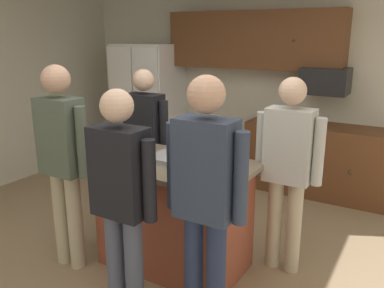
% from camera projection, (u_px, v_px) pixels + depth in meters
% --- Properties ---
extents(floor, '(7.04, 7.04, 0.00)m').
position_uv_depth(floor, '(173.00, 272.00, 3.50)').
color(floor, '#937A5B').
rests_on(floor, ground).
extents(back_wall, '(6.40, 0.10, 2.60)m').
position_uv_depth(back_wall, '(284.00, 87.00, 5.48)').
color(back_wall, beige).
rests_on(back_wall, ground).
extents(cabinet_run_upper, '(2.40, 0.38, 0.75)m').
position_uv_depth(cabinet_run_upper, '(253.00, 40.00, 5.35)').
color(cabinet_run_upper, brown).
extents(cabinet_run_lower, '(1.80, 0.63, 0.90)m').
position_uv_depth(cabinet_run_lower, '(318.00, 160.00, 5.15)').
color(cabinet_run_lower, brown).
rests_on(cabinet_run_lower, ground).
extents(refrigerator, '(0.92, 0.76, 1.86)m').
position_uv_depth(refrigerator, '(148.00, 106.00, 6.21)').
color(refrigerator, white).
rests_on(refrigerator, ground).
extents(microwave_over_range, '(0.56, 0.40, 0.32)m').
position_uv_depth(microwave_over_range, '(325.00, 81.00, 4.90)').
color(microwave_over_range, black).
extents(kitchen_island, '(1.35, 0.83, 0.96)m').
position_uv_depth(kitchen_island, '(175.00, 214.00, 3.51)').
color(kitchen_island, brown).
rests_on(kitchen_island, ground).
extents(person_guest_right, '(0.57, 0.22, 1.67)m').
position_uv_depth(person_guest_right, '(145.00, 138.00, 4.19)').
color(person_guest_right, '#383842').
rests_on(person_guest_right, ground).
extents(person_host_foreground, '(0.57, 0.23, 1.77)m').
position_uv_depth(person_host_foreground, '(62.00, 154.00, 3.37)').
color(person_host_foreground, tan).
rests_on(person_host_foreground, ground).
extents(person_guest_left, '(0.57, 0.22, 1.67)m').
position_uv_depth(person_guest_left, '(121.00, 193.00, 2.72)').
color(person_guest_left, '#4C5166').
rests_on(person_guest_left, ground).
extents(person_guest_by_door, '(0.57, 0.23, 1.78)m').
position_uv_depth(person_guest_by_door, '(205.00, 192.00, 2.56)').
color(person_guest_by_door, '#232D4C').
rests_on(person_guest_by_door, ground).
extents(person_elder_center, '(0.57, 0.22, 1.68)m').
position_uv_depth(person_elder_center, '(288.00, 163.00, 3.33)').
color(person_elder_center, tan).
rests_on(person_elder_center, ground).
extents(glass_dark_ale, '(0.06, 0.06, 0.15)m').
position_uv_depth(glass_dark_ale, '(131.00, 147.00, 3.58)').
color(glass_dark_ale, black).
rests_on(glass_dark_ale, kitchen_island).
extents(tumbler_amber, '(0.08, 0.08, 0.12)m').
position_uv_depth(tumbler_amber, '(214.00, 156.00, 3.35)').
color(tumbler_amber, black).
rests_on(tumbler_amber, kitchen_island).
extents(mug_blue_stoneware, '(0.13, 0.08, 0.10)m').
position_uv_depth(mug_blue_stoneware, '(207.00, 153.00, 3.50)').
color(mug_blue_stoneware, white).
rests_on(mug_blue_stoneware, kitchen_island).
extents(mug_ceramic_white, '(0.13, 0.08, 0.10)m').
position_uv_depth(mug_ceramic_white, '(177.00, 166.00, 3.13)').
color(mug_ceramic_white, '#4C6B99').
rests_on(mug_ceramic_white, kitchen_island).
extents(serving_tray, '(0.44, 0.30, 0.04)m').
position_uv_depth(serving_tray, '(175.00, 159.00, 3.41)').
color(serving_tray, '#B7B7BC').
rests_on(serving_tray, kitchen_island).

